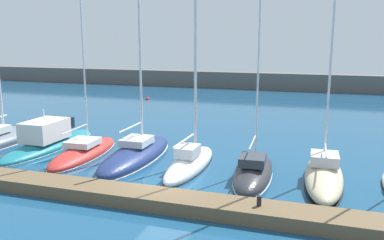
{
  "coord_description": "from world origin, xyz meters",
  "views": [
    {
      "loc": [
        7.23,
        -17.77,
        7.41
      ],
      "look_at": [
        0.09,
        4.22,
        2.76
      ],
      "focal_mm": 37.52,
      "sensor_mm": 36.0,
      "label": 1
    }
  ],
  "objects_px": {
    "sailboat_red_third": "(84,152)",
    "mooring_buoy_red": "(148,99)",
    "sailboat_navy_fourth": "(136,153)",
    "sailboat_charcoal_sixth": "(253,172)",
    "sailboat_sand_seventh": "(324,174)",
    "sailboat_slate_nearest": "(1,138)",
    "motorboat_teal_second": "(49,141)",
    "sailboat_white_fifth": "(190,163)",
    "dock_bollard": "(259,201)"
  },
  "relations": [
    {
      "from": "mooring_buoy_red",
      "to": "dock_bollard",
      "type": "height_order",
      "value": "dock_bollard"
    },
    {
      "from": "sailboat_charcoal_sixth",
      "to": "sailboat_navy_fourth",
      "type": "bearing_deg",
      "value": 78.61
    },
    {
      "from": "mooring_buoy_red",
      "to": "sailboat_red_third",
      "type": "bearing_deg",
      "value": -75.37
    },
    {
      "from": "sailboat_charcoal_sixth",
      "to": "sailboat_sand_seventh",
      "type": "distance_m",
      "value": 3.69
    },
    {
      "from": "dock_bollard",
      "to": "sailboat_red_third",
      "type": "bearing_deg",
      "value": 154.01
    },
    {
      "from": "sailboat_slate_nearest",
      "to": "motorboat_teal_second",
      "type": "height_order",
      "value": "sailboat_slate_nearest"
    },
    {
      "from": "mooring_buoy_red",
      "to": "sailboat_sand_seventh",
      "type": "bearing_deg",
      "value": -49.2
    },
    {
      "from": "sailboat_red_third",
      "to": "sailboat_white_fifth",
      "type": "bearing_deg",
      "value": -97.36
    },
    {
      "from": "sailboat_slate_nearest",
      "to": "sailboat_sand_seventh",
      "type": "height_order",
      "value": "sailboat_sand_seventh"
    },
    {
      "from": "sailboat_navy_fourth",
      "to": "sailboat_sand_seventh",
      "type": "xyz_separation_m",
      "value": [
        11.28,
        -0.86,
        0.11
      ]
    },
    {
      "from": "sailboat_red_third",
      "to": "sailboat_charcoal_sixth",
      "type": "bearing_deg",
      "value": -97.61
    },
    {
      "from": "mooring_buoy_red",
      "to": "motorboat_teal_second",
      "type": "bearing_deg",
      "value": -82.99
    },
    {
      "from": "sailboat_red_third",
      "to": "dock_bollard",
      "type": "distance_m",
      "value": 13.69
    },
    {
      "from": "sailboat_charcoal_sixth",
      "to": "sailboat_sand_seventh",
      "type": "relative_size",
      "value": 0.74
    },
    {
      "from": "sailboat_slate_nearest",
      "to": "sailboat_white_fifth",
      "type": "xyz_separation_m",
      "value": [
        14.95,
        -1.32,
        -0.05
      ]
    },
    {
      "from": "sailboat_charcoal_sixth",
      "to": "sailboat_sand_seventh",
      "type": "xyz_separation_m",
      "value": [
        3.68,
        0.21,
        0.19
      ]
    },
    {
      "from": "sailboat_slate_nearest",
      "to": "sailboat_navy_fourth",
      "type": "height_order",
      "value": "sailboat_navy_fourth"
    },
    {
      "from": "sailboat_red_third",
      "to": "sailboat_navy_fourth",
      "type": "bearing_deg",
      "value": -88.34
    },
    {
      "from": "sailboat_white_fifth",
      "to": "dock_bollard",
      "type": "xyz_separation_m",
      "value": [
        4.87,
        -5.54,
        0.48
      ]
    },
    {
      "from": "sailboat_slate_nearest",
      "to": "sailboat_white_fifth",
      "type": "bearing_deg",
      "value": -96.46
    },
    {
      "from": "sailboat_slate_nearest",
      "to": "motorboat_teal_second",
      "type": "relative_size",
      "value": 1.56
    },
    {
      "from": "motorboat_teal_second",
      "to": "sailboat_red_third",
      "type": "height_order",
      "value": "sailboat_red_third"
    },
    {
      "from": "sailboat_red_third",
      "to": "sailboat_sand_seventh",
      "type": "relative_size",
      "value": 0.94
    },
    {
      "from": "sailboat_slate_nearest",
      "to": "sailboat_white_fifth",
      "type": "distance_m",
      "value": 15.01
    },
    {
      "from": "sailboat_sand_seventh",
      "to": "dock_bollard",
      "type": "relative_size",
      "value": 36.51
    },
    {
      "from": "sailboat_red_third",
      "to": "sailboat_sand_seventh",
      "type": "bearing_deg",
      "value": -95.87
    },
    {
      "from": "sailboat_red_third",
      "to": "mooring_buoy_red",
      "type": "height_order",
      "value": "sailboat_red_third"
    },
    {
      "from": "sailboat_navy_fourth",
      "to": "mooring_buoy_red",
      "type": "height_order",
      "value": "sailboat_navy_fourth"
    },
    {
      "from": "sailboat_navy_fourth",
      "to": "dock_bollard",
      "type": "distance_m",
      "value": 10.78
    },
    {
      "from": "sailboat_slate_nearest",
      "to": "dock_bollard",
      "type": "bearing_deg",
      "value": -110.51
    },
    {
      "from": "motorboat_teal_second",
      "to": "mooring_buoy_red",
      "type": "xyz_separation_m",
      "value": [
        -2.83,
        22.99,
        -0.44
      ]
    },
    {
      "from": "motorboat_teal_second",
      "to": "sailboat_charcoal_sixth",
      "type": "bearing_deg",
      "value": -96.96
    },
    {
      "from": "sailboat_charcoal_sixth",
      "to": "sailboat_sand_seventh",
      "type": "bearing_deg",
      "value": -90.03
    },
    {
      "from": "sailboat_white_fifth",
      "to": "sailboat_red_third",
      "type": "bearing_deg",
      "value": 87.51
    },
    {
      "from": "motorboat_teal_second",
      "to": "sailboat_slate_nearest",
      "type": "bearing_deg",
      "value": 90.97
    },
    {
      "from": "sailboat_red_third",
      "to": "mooring_buoy_red",
      "type": "distance_m",
      "value": 24.76
    },
    {
      "from": "sailboat_navy_fourth",
      "to": "sailboat_red_third",
      "type": "bearing_deg",
      "value": 94.61
    },
    {
      "from": "sailboat_white_fifth",
      "to": "sailboat_sand_seventh",
      "type": "height_order",
      "value": "sailboat_sand_seventh"
    },
    {
      "from": "sailboat_slate_nearest",
      "to": "sailboat_red_third",
      "type": "distance_m",
      "value": 7.58
    },
    {
      "from": "sailboat_navy_fourth",
      "to": "sailboat_white_fifth",
      "type": "xyz_separation_m",
      "value": [
        3.84,
        -0.8,
        -0.02
      ]
    },
    {
      "from": "sailboat_red_third",
      "to": "motorboat_teal_second",
      "type": "bearing_deg",
      "value": 70.33
    },
    {
      "from": "sailboat_navy_fourth",
      "to": "mooring_buoy_red",
      "type": "xyz_separation_m",
      "value": [
        -9.84,
        23.61,
        -0.37
      ]
    },
    {
      "from": "mooring_buoy_red",
      "to": "dock_bollard",
      "type": "relative_size",
      "value": 1.22
    },
    {
      "from": "sailboat_navy_fourth",
      "to": "sailboat_white_fifth",
      "type": "distance_m",
      "value": 3.92
    },
    {
      "from": "dock_bollard",
      "to": "mooring_buoy_red",
      "type": "bearing_deg",
      "value": 121.76
    },
    {
      "from": "sailboat_white_fifth",
      "to": "sailboat_sand_seventh",
      "type": "xyz_separation_m",
      "value": [
        7.44,
        -0.06,
        0.13
      ]
    },
    {
      "from": "dock_bollard",
      "to": "sailboat_sand_seventh",
      "type": "bearing_deg",
      "value": 64.84
    },
    {
      "from": "motorboat_teal_second",
      "to": "sailboat_navy_fourth",
      "type": "relative_size",
      "value": 0.49
    },
    {
      "from": "sailboat_navy_fourth",
      "to": "mooring_buoy_red",
      "type": "relative_size",
      "value": 37.3
    },
    {
      "from": "sailboat_red_third",
      "to": "sailboat_navy_fourth",
      "type": "distance_m",
      "value": 3.6
    }
  ]
}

